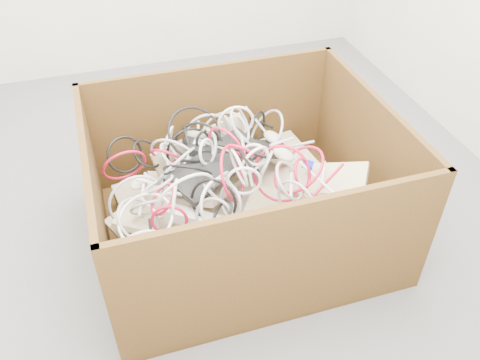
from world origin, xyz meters
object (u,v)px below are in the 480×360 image
object	(u,v)px
cardboard_box	(238,210)
power_strip_right	(201,220)
power_strip_left	(189,169)
vga_plug	(308,165)

from	to	relation	value
cardboard_box	power_strip_right	distance (m)	0.32
power_strip_left	power_strip_right	distance (m)	0.25
power_strip_left	vga_plug	bearing A→B (deg)	-64.41
cardboard_box	power_strip_right	xyz separation A→B (m)	(-0.20, -0.18, 0.17)
cardboard_box	power_strip_left	bearing A→B (deg)	162.51
power_strip_right	power_strip_left	bearing A→B (deg)	114.28
power_strip_left	vga_plug	xyz separation A→B (m)	(0.49, -0.08, -0.03)
power_strip_right	vga_plug	size ratio (longest dim) A/B	6.80
vga_plug	cardboard_box	bearing A→B (deg)	-147.89
power_strip_left	cardboard_box	bearing A→B (deg)	-72.76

